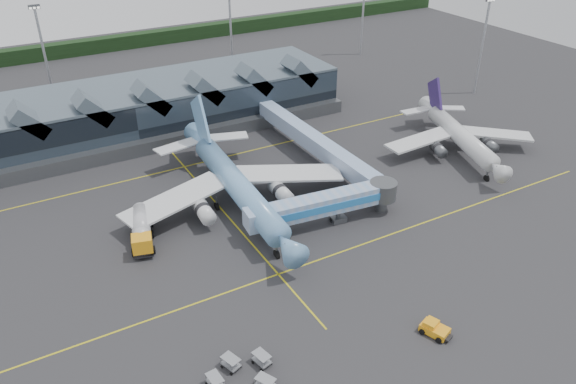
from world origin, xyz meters
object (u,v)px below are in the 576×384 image
jet_bridge (332,203)px  main_airliner (234,182)px  pushback_tug (434,329)px  regional_jet (458,134)px  fuel_truck (141,228)px

jet_bridge → main_airliner: bearing=137.0°
main_airliner → pushback_tug: bearing=-74.7°
regional_jet → jet_bridge: 36.09m
main_airliner → pushback_tug: (8.02, -38.26, -3.37)m
pushback_tug → regional_jet: bearing=22.3°
main_airliner → jet_bridge: size_ratio=1.73×
jet_bridge → fuel_truck: (-26.75, 9.86, -1.48)m
main_airliner → jet_bridge: (10.59, -12.34, -0.52)m
jet_bridge → regional_jet: bearing=21.2°
fuel_truck → pushback_tug: size_ratio=2.79×
pushback_tug → jet_bridge: bearing=63.5°
regional_jet → jet_bridge: size_ratio=1.27×
main_airliner → fuel_truck: 16.47m
fuel_truck → regional_jet: bearing=14.5°
regional_jet → fuel_truck: regional_jet is taller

